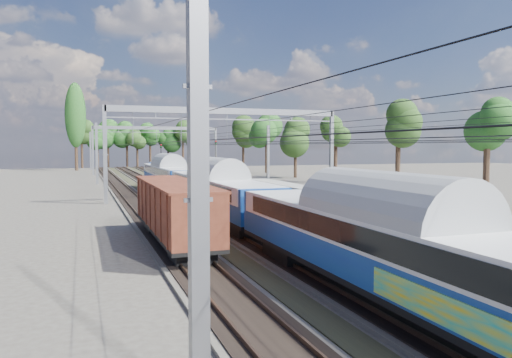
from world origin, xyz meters
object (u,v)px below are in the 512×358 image
object	(u,v)px
freight_boxcar	(174,209)
signal_far	(216,153)
emu_train	(218,185)
worker	(146,167)
signal_near	(161,156)

from	to	relation	value
freight_boxcar	signal_far	distance (m)	68.24
emu_train	signal_far	size ratio (longest dim) A/B	9.82
emu_train	worker	bearing A→B (deg)	86.98
emu_train	freight_boxcar	size ratio (longest dim) A/B	4.98
worker	emu_train	bearing A→B (deg)	157.16
emu_train	freight_boxcar	distance (m)	8.97
freight_boxcar	worker	bearing A→B (deg)	84.14
freight_boxcar	emu_train	bearing A→B (deg)	59.79
worker	freight_boxcar	bearing A→B (deg)	154.32
emu_train	signal_near	world-z (taller)	signal_near
freight_boxcar	signal_near	distance (m)	59.23
signal_near	worker	bearing A→B (deg)	99.93
emu_train	freight_boxcar	world-z (taller)	emu_train
emu_train	signal_far	xyz separation A→B (m)	(15.04, 57.62, 1.49)
emu_train	signal_far	world-z (taller)	signal_far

